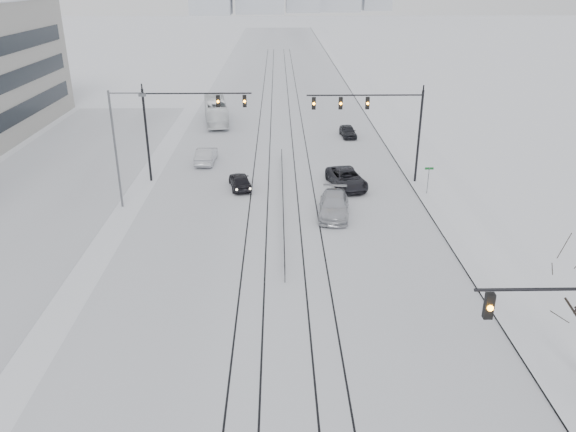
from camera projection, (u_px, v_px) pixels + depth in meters
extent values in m
cube|color=silver|center=(280.00, 116.00, 71.44)|extent=(22.00, 260.00, 0.02)
cube|color=silver|center=(386.00, 115.00, 71.65)|extent=(5.00, 260.00, 0.16)
cube|color=gray|center=(367.00, 116.00, 71.61)|extent=(0.10, 260.00, 0.12)
cube|color=silver|center=(50.00, 185.00, 48.15)|extent=(14.00, 60.00, 0.03)
cube|color=black|center=(254.00, 165.00, 53.03)|extent=(0.10, 180.00, 0.01)
cube|color=black|center=(269.00, 165.00, 53.06)|extent=(0.10, 180.00, 0.01)
cube|color=black|center=(294.00, 165.00, 53.10)|extent=(0.10, 180.00, 0.01)
cube|color=black|center=(309.00, 165.00, 53.12)|extent=(0.10, 180.00, 0.01)
cylinder|color=black|center=(560.00, 289.00, 19.42)|extent=(6.00, 0.12, 0.12)
cube|color=black|center=(489.00, 306.00, 19.63)|extent=(0.32, 0.24, 1.00)
sphere|color=orange|center=(490.00, 308.00, 19.50)|extent=(0.22, 0.22, 0.22)
cylinder|color=black|center=(419.00, 138.00, 47.11)|extent=(0.20, 0.20, 8.00)
cylinder|color=black|center=(365.00, 95.00, 45.60)|extent=(9.50, 0.12, 0.12)
cube|color=black|center=(314.00, 103.00, 45.79)|extent=(0.32, 0.24, 1.00)
sphere|color=orange|center=(314.00, 104.00, 45.66)|extent=(0.22, 0.22, 0.22)
cube|color=black|center=(341.00, 103.00, 45.83)|extent=(0.32, 0.24, 1.00)
sphere|color=orange|center=(341.00, 104.00, 45.70)|extent=(0.22, 0.22, 0.22)
cube|color=black|center=(367.00, 103.00, 45.86)|extent=(0.32, 0.24, 1.00)
sphere|color=orange|center=(368.00, 103.00, 45.73)|extent=(0.22, 0.22, 0.22)
cylinder|color=black|center=(147.00, 136.00, 47.63)|extent=(0.20, 0.20, 8.00)
cylinder|color=black|center=(197.00, 93.00, 46.29)|extent=(9.00, 0.12, 0.12)
cube|color=black|center=(245.00, 101.00, 46.61)|extent=(0.32, 0.24, 1.00)
sphere|color=orange|center=(245.00, 101.00, 46.48)|extent=(0.22, 0.22, 0.22)
cube|color=black|center=(218.00, 101.00, 46.57)|extent=(0.32, 0.24, 1.00)
sphere|color=orange|center=(218.00, 102.00, 46.44)|extent=(0.22, 0.22, 0.22)
cylinder|color=#595B60|center=(116.00, 151.00, 41.91)|extent=(0.16, 0.16, 9.00)
cylinder|color=#595B60|center=(125.00, 93.00, 40.23)|extent=(2.40, 0.10, 0.10)
cube|color=#595B60|center=(142.00, 95.00, 40.31)|extent=(0.50, 0.25, 0.18)
cube|color=black|center=(283.00, 194.00, 43.53)|extent=(0.06, 24.00, 0.06)
cube|color=black|center=(283.00, 199.00, 43.69)|extent=(0.06, 24.00, 0.06)
cylinder|color=#595B60|center=(428.00, 181.00, 45.47)|extent=(0.06, 0.06, 2.40)
cube|color=#0C4C19|center=(429.00, 168.00, 45.03)|extent=(0.70, 0.04, 0.18)
imported|color=black|center=(240.00, 181.00, 47.12)|extent=(2.34, 4.22, 1.36)
imported|color=#B3B5BB|center=(206.00, 155.00, 53.49)|extent=(1.81, 4.66, 1.51)
imported|color=black|center=(347.00, 179.00, 47.41)|extent=(3.50, 5.81, 1.51)
imported|color=#B4B6BD|center=(334.00, 206.00, 41.80)|extent=(2.79, 5.60, 1.56)
imported|color=black|center=(348.00, 131.00, 62.14)|extent=(1.82, 3.87, 1.28)
imported|color=white|center=(216.00, 111.00, 67.94)|extent=(3.92, 10.66, 2.90)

